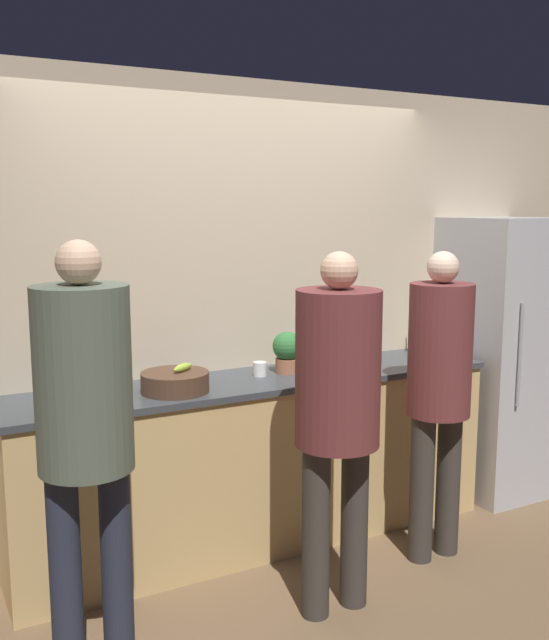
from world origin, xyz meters
The scene contains 14 objects.
ground_plane centered at (0.00, 0.00, 0.00)m, with size 14.00×14.00×0.00m, color brown.
wall_back centered at (0.00, 0.62, 1.30)m, with size 5.20×0.06×2.60m.
counter centered at (0.00, 0.34, 0.48)m, with size 2.79×0.60×0.96m.
refrigerator centered at (1.78, 0.27, 0.91)m, with size 0.67×0.68×1.82m.
person_left centered at (-1.11, -0.34, 1.08)m, with size 0.38×0.38×1.77m.
person_center centered at (0.00, -0.47, 1.04)m, with size 0.39×0.39×1.70m.
person_right centered at (0.76, -0.28, 0.98)m, with size 0.34×0.34×1.67m.
fruit_bowl centered at (-0.51, 0.25, 1.01)m, with size 0.35×0.35×0.14m.
utensil_crock centered at (1.22, 0.45, 1.03)m, with size 0.11×0.11×0.29m.
bottle_clear centered at (1.27, 0.32, 1.05)m, with size 0.08×0.08×0.23m.
bottle_green centered at (-1.16, 0.14, 1.05)m, with size 0.07×0.07×0.24m.
cup_white centered at (0.03, 0.36, 1.00)m, with size 0.07×0.07×0.08m.
cup_blue centered at (-1.06, 0.35, 1.00)m, with size 0.09×0.09×0.09m.
potted_plant centered at (0.20, 0.36, 1.08)m, with size 0.17×0.17×0.24m.
Camera 1 is at (-1.72, -3.11, 1.89)m, focal length 40.00 mm.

